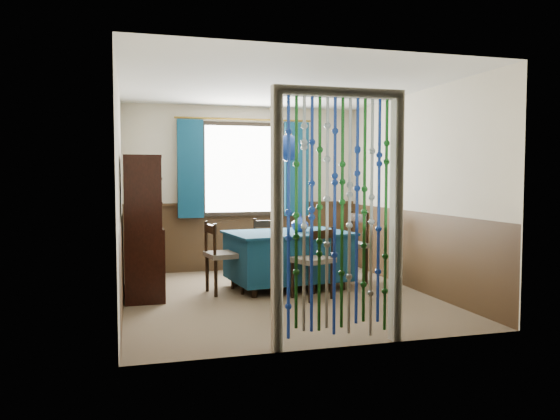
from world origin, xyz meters
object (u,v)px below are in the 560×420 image
object	(u,v)px
dining_table	(288,255)
chair_near	(314,261)
pendant_lamp	(288,148)
chair_left	(222,255)
vase_table	(300,223)
vase_sideboard	(146,215)
sideboard	(142,246)
chair_right	(349,245)
chair_far	(268,247)
bowl_shelf	(147,199)

from	to	relation	value
dining_table	chair_near	xyz separation A→B (m)	(0.11, -0.68, 0.03)
pendant_lamp	chair_left	bearing A→B (deg)	-174.73
vase_table	vase_sideboard	distance (m)	1.99
chair_near	sideboard	xyz separation A→B (m)	(-1.93, 0.83, 0.13)
sideboard	vase_table	world-z (taller)	sideboard
chair_right	pendant_lamp	size ratio (longest dim) A/B	1.11
vase_sideboard	chair_right	bearing A→B (deg)	-8.31
chair_near	vase_table	bearing A→B (deg)	63.52
chair_far	vase_table	world-z (taller)	vase_table
vase_sideboard	sideboard	bearing A→B (deg)	-99.57
chair_near	pendant_lamp	size ratio (longest dim) A/B	0.98
chair_left	bowl_shelf	bearing A→B (deg)	-99.81
chair_near	pendant_lamp	bearing A→B (deg)	76.69
chair_left	sideboard	bearing A→B (deg)	-112.50
sideboard	vase_sideboard	distance (m)	0.51
chair_near	bowl_shelf	distance (m)	2.10
vase_table	bowl_shelf	xyz separation A→B (m)	(-1.92, -0.07, 0.35)
chair_right	sideboard	world-z (taller)	sideboard
dining_table	bowl_shelf	distance (m)	1.92
chair_near	sideboard	distance (m)	2.11
dining_table	chair_far	xyz separation A→B (m)	(-0.11, 0.65, 0.03)
chair_right	bowl_shelf	bearing A→B (deg)	84.87
chair_right	vase_table	size ratio (longest dim) A/B	4.56
chair_left	chair_right	world-z (taller)	chair_right
vase_table	chair_far	bearing A→B (deg)	112.68
chair_left	bowl_shelf	size ratio (longest dim) A/B	3.81
sideboard	pendant_lamp	xyz separation A→B (m)	(1.82, -0.15, 1.22)
sideboard	vase_sideboard	xyz separation A→B (m)	(0.06, 0.36, 0.36)
chair_near	dining_table	bearing A→B (deg)	76.69
dining_table	chair_near	size ratio (longest dim) A/B	1.91
chair_left	bowl_shelf	world-z (taller)	bowl_shelf
chair_near	sideboard	world-z (taller)	sideboard
dining_table	chair_near	world-z (taller)	chair_near
chair_near	bowl_shelf	size ratio (longest dim) A/B	3.68
chair_near	chair_left	xyz separation A→B (m)	(-0.99, 0.60, 0.02)
chair_right	dining_table	bearing A→B (deg)	88.47
vase_table	vase_sideboard	xyz separation A→B (m)	(-1.92, 0.50, 0.11)
dining_table	chair_left	distance (m)	0.88
sideboard	vase_table	size ratio (longest dim) A/B	7.98
chair_left	vase_table	bearing A→B (deg)	85.78
dining_table	bowl_shelf	bearing A→B (deg)	175.23
sideboard	pendant_lamp	bearing A→B (deg)	-5.07
chair_left	chair_right	distance (m)	1.77
chair_far	sideboard	distance (m)	1.79
chair_right	vase_sideboard	distance (m)	2.71
dining_table	chair_left	world-z (taller)	chair_left
chair_near	chair_right	size ratio (longest dim) A/B	0.89
vase_table	bowl_shelf	size ratio (longest dim) A/B	0.91
sideboard	vase_table	distance (m)	2.00
vase_table	chair_right	bearing A→B (deg)	8.91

